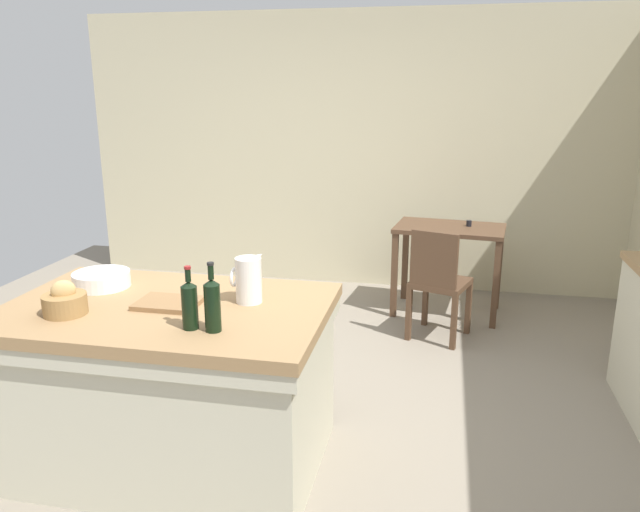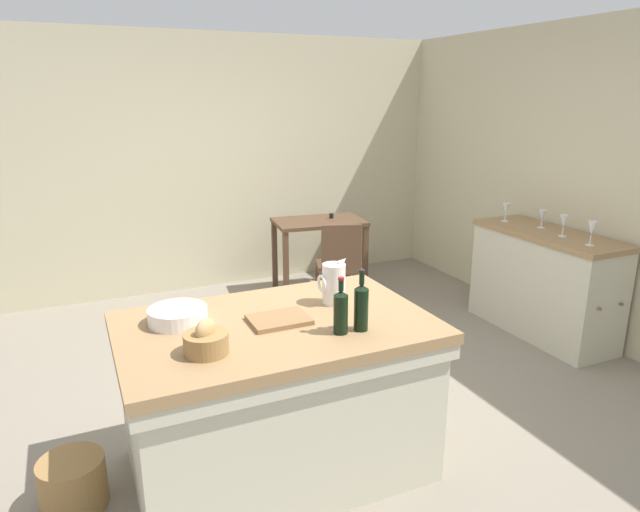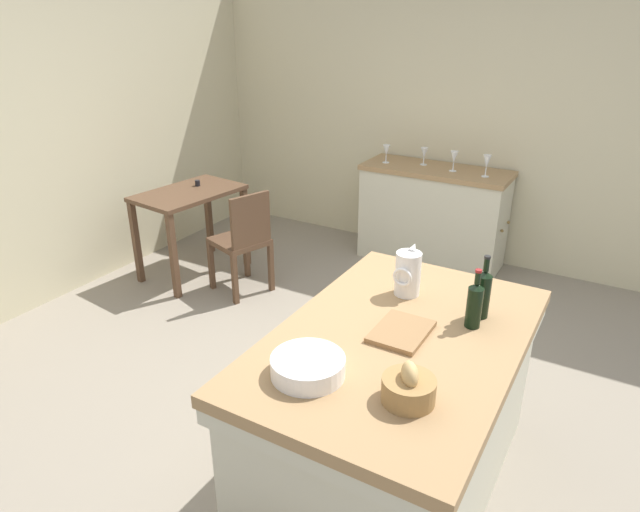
{
  "view_description": "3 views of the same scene",
  "coord_description": "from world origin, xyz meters",
  "px_view_note": "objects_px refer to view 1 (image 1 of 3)",
  "views": [
    {
      "loc": [
        0.87,
        -3.29,
        1.91
      ],
      "look_at": [
        0.13,
        0.35,
        0.88
      ],
      "focal_mm": 34.3,
      "sensor_mm": 36.0,
      "label": 1
    },
    {
      "loc": [
        -1.34,
        -3.18,
        2.0
      ],
      "look_at": [
        0.16,
        0.13,
        0.94
      ],
      "focal_mm": 31.33,
      "sensor_mm": 36.0,
      "label": 2
    },
    {
      "loc": [
        -2.51,
        -1.45,
        2.23
      ],
      "look_at": [
        0.14,
        0.1,
        0.86
      ],
      "focal_mm": 31.73,
      "sensor_mm": 36.0,
      "label": 3
    }
  ],
  "objects_px": {
    "cutting_board": "(168,303)",
    "island_table": "(171,379)",
    "wooden_chair": "(438,281)",
    "wicker_hamper": "(17,404)",
    "bread_basket": "(65,302)",
    "wash_bowl": "(102,279)",
    "wine_bottle_amber": "(190,304)",
    "wine_bottle_dark": "(212,304)",
    "writing_desk": "(449,241)",
    "pitcher": "(248,280)"
  },
  "relations": [
    {
      "from": "cutting_board",
      "to": "island_table",
      "type": "bearing_deg",
      "value": 166.3
    },
    {
      "from": "wooden_chair",
      "to": "wicker_hamper",
      "type": "height_order",
      "value": "wooden_chair"
    },
    {
      "from": "bread_basket",
      "to": "cutting_board",
      "type": "xyz_separation_m",
      "value": [
        0.43,
        0.21,
        -0.05
      ]
    },
    {
      "from": "wash_bowl",
      "to": "wine_bottle_amber",
      "type": "relative_size",
      "value": 1.04
    },
    {
      "from": "island_table",
      "to": "wine_bottle_dark",
      "type": "height_order",
      "value": "wine_bottle_dark"
    },
    {
      "from": "cutting_board",
      "to": "wine_bottle_amber",
      "type": "relative_size",
      "value": 1.05
    },
    {
      "from": "wine_bottle_amber",
      "to": "wicker_hamper",
      "type": "height_order",
      "value": "wine_bottle_amber"
    },
    {
      "from": "writing_desk",
      "to": "wine_bottle_amber",
      "type": "distance_m",
      "value": 3.03
    },
    {
      "from": "cutting_board",
      "to": "wine_bottle_dark",
      "type": "bearing_deg",
      "value": -37.95
    },
    {
      "from": "cutting_board",
      "to": "wine_bottle_dark",
      "type": "height_order",
      "value": "wine_bottle_dark"
    },
    {
      "from": "pitcher",
      "to": "wash_bowl",
      "type": "xyz_separation_m",
      "value": [
        -0.85,
        0.07,
        -0.08
      ]
    },
    {
      "from": "island_table",
      "to": "wine_bottle_amber",
      "type": "height_order",
      "value": "wine_bottle_amber"
    },
    {
      "from": "island_table",
      "to": "writing_desk",
      "type": "relative_size",
      "value": 1.66
    },
    {
      "from": "wooden_chair",
      "to": "wine_bottle_amber",
      "type": "xyz_separation_m",
      "value": [
        -1.07,
        -2.16,
        0.51
      ]
    },
    {
      "from": "island_table",
      "to": "cutting_board",
      "type": "xyz_separation_m",
      "value": [
        0.02,
        -0.0,
        0.41
      ]
    },
    {
      "from": "writing_desk",
      "to": "wine_bottle_dark",
      "type": "height_order",
      "value": "wine_bottle_dark"
    },
    {
      "from": "writing_desk",
      "to": "cutting_board",
      "type": "bearing_deg",
      "value": -118.42
    },
    {
      "from": "writing_desk",
      "to": "wooden_chair",
      "type": "distance_m",
      "value": 0.65
    },
    {
      "from": "wash_bowl",
      "to": "wine_bottle_amber",
      "type": "height_order",
      "value": "wine_bottle_amber"
    },
    {
      "from": "wooden_chair",
      "to": "bread_basket",
      "type": "height_order",
      "value": "bread_basket"
    },
    {
      "from": "wine_bottle_dark",
      "to": "wine_bottle_amber",
      "type": "height_order",
      "value": "wine_bottle_dark"
    },
    {
      "from": "bread_basket",
      "to": "pitcher",
      "type": "bearing_deg",
      "value": 22.64
    },
    {
      "from": "cutting_board",
      "to": "wash_bowl",
      "type": "bearing_deg",
      "value": 157.04
    },
    {
      "from": "writing_desk",
      "to": "wine_bottle_amber",
      "type": "bearing_deg",
      "value": -112.28
    },
    {
      "from": "island_table",
      "to": "wash_bowl",
      "type": "relative_size",
      "value": 5.3
    },
    {
      "from": "island_table",
      "to": "wash_bowl",
      "type": "xyz_separation_m",
      "value": [
        -0.46,
        0.2,
        0.44
      ]
    },
    {
      "from": "wash_bowl",
      "to": "cutting_board",
      "type": "distance_m",
      "value": 0.52
    },
    {
      "from": "writing_desk",
      "to": "wine_bottle_dark",
      "type": "xyz_separation_m",
      "value": [
        -1.03,
        -2.8,
        0.35
      ]
    },
    {
      "from": "cutting_board",
      "to": "wicker_hamper",
      "type": "relative_size",
      "value": 0.94
    },
    {
      "from": "pitcher",
      "to": "island_table",
      "type": "bearing_deg",
      "value": -162.36
    },
    {
      "from": "wooden_chair",
      "to": "wine_bottle_amber",
      "type": "height_order",
      "value": "wine_bottle_amber"
    },
    {
      "from": "wash_bowl",
      "to": "pitcher",
      "type": "bearing_deg",
      "value": -4.98
    },
    {
      "from": "wine_bottle_dark",
      "to": "wine_bottle_amber",
      "type": "distance_m",
      "value": 0.11
    },
    {
      "from": "wooden_chair",
      "to": "pitcher",
      "type": "bearing_deg",
      "value": -117.38
    },
    {
      "from": "island_table",
      "to": "wine_bottle_dark",
      "type": "xyz_separation_m",
      "value": [
        0.35,
        -0.27,
        0.53
      ]
    },
    {
      "from": "wine_bottle_dark",
      "to": "wicker_hamper",
      "type": "xyz_separation_m",
      "value": [
        -1.4,
        0.4,
        -0.87
      ]
    },
    {
      "from": "pitcher",
      "to": "cutting_board",
      "type": "height_order",
      "value": "pitcher"
    },
    {
      "from": "writing_desk",
      "to": "wicker_hamper",
      "type": "xyz_separation_m",
      "value": [
        -2.43,
        -2.4,
        -0.51
      ]
    },
    {
      "from": "island_table",
      "to": "bread_basket",
      "type": "relative_size",
      "value": 7.83
    },
    {
      "from": "island_table",
      "to": "wicker_hamper",
      "type": "bearing_deg",
      "value": 172.76
    },
    {
      "from": "island_table",
      "to": "cutting_board",
      "type": "bearing_deg",
      "value": -13.7
    },
    {
      "from": "bread_basket",
      "to": "wine_bottle_amber",
      "type": "bearing_deg",
      "value": -4.42
    },
    {
      "from": "wash_bowl",
      "to": "wine_bottle_amber",
      "type": "distance_m",
      "value": 0.84
    },
    {
      "from": "wooden_chair",
      "to": "wash_bowl",
      "type": "relative_size",
      "value": 2.95
    },
    {
      "from": "bread_basket",
      "to": "cutting_board",
      "type": "bearing_deg",
      "value": 25.78
    },
    {
      "from": "cutting_board",
      "to": "wicker_hamper",
      "type": "bearing_deg",
      "value": 172.66
    },
    {
      "from": "island_table",
      "to": "wicker_hamper",
      "type": "xyz_separation_m",
      "value": [
        -1.05,
        0.13,
        -0.34
      ]
    },
    {
      "from": "wash_bowl",
      "to": "bread_basket",
      "type": "relative_size",
      "value": 1.48
    },
    {
      "from": "island_table",
      "to": "cutting_board",
      "type": "height_order",
      "value": "cutting_board"
    },
    {
      "from": "wine_bottle_amber",
      "to": "writing_desk",
      "type": "bearing_deg",
      "value": 67.72
    }
  ]
}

